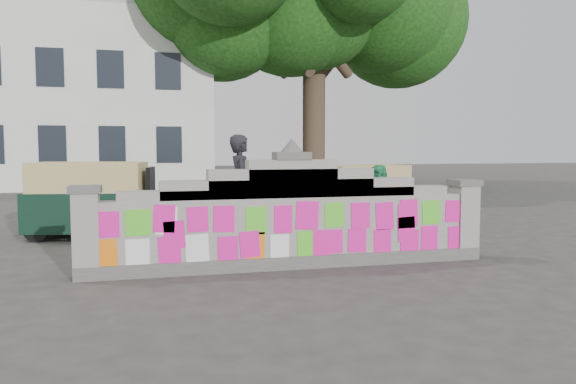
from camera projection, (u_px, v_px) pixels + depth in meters
name	position (u px, v px, depth m)	size (l,w,h in m)	color
ground	(292.00, 267.00, 8.77)	(100.00, 100.00, 0.00)	#383533
parapet_wall	(292.00, 220.00, 8.70)	(6.48, 0.44, 2.01)	#4C4C49
building	(40.00, 104.00, 27.86)	(16.00, 10.00, 8.90)	silver
shade_tree	(314.00, 0.00, 26.94)	(12.00, 10.00, 12.00)	#38281E
cyclist_bike	(242.00, 221.00, 10.09)	(0.72, 2.08, 1.09)	black
cyclist_rider	(241.00, 200.00, 10.06)	(0.67, 0.44, 1.85)	black
pedestrian	(380.00, 204.00, 11.05)	(0.74, 0.58, 1.53)	#2BA063
rickshaw_left	(93.00, 198.00, 11.70)	(2.90, 1.71, 1.56)	black
rickshaw_right	(359.00, 195.00, 13.10)	(2.71, 1.85, 1.46)	black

